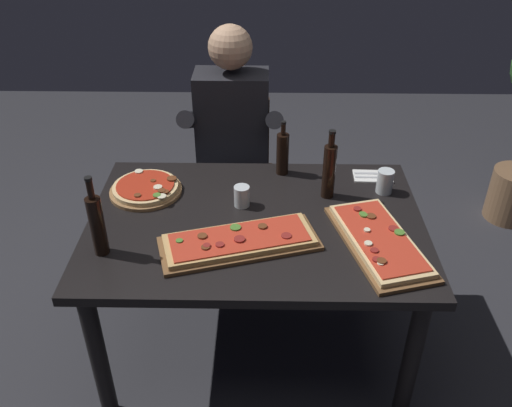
% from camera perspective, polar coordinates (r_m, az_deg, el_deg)
% --- Properties ---
extents(ground_plane, '(6.40, 6.40, 0.00)m').
position_cam_1_polar(ground_plane, '(2.77, -0.02, -14.30)').
color(ground_plane, '#2D2D33').
extents(dining_table, '(1.40, 0.96, 0.74)m').
position_cam_1_polar(dining_table, '(2.33, -0.02, -3.65)').
color(dining_table, black).
rests_on(dining_table, ground_plane).
extents(pizza_rectangular_front, '(0.66, 0.40, 0.05)m').
position_cam_1_polar(pizza_rectangular_front, '(2.13, -1.76, -3.98)').
color(pizza_rectangular_front, brown).
rests_on(pizza_rectangular_front, dining_table).
extents(pizza_rectangular_left, '(0.39, 0.60, 0.05)m').
position_cam_1_polar(pizza_rectangular_left, '(2.19, 12.74, -3.78)').
color(pizza_rectangular_left, brown).
rests_on(pizza_rectangular_left, dining_table).
extents(pizza_round_far, '(0.32, 0.32, 0.05)m').
position_cam_1_polar(pizza_round_far, '(2.50, -11.43, 1.53)').
color(pizza_round_far, olive).
rests_on(pizza_round_far, dining_table).
extents(wine_bottle_dark, '(0.06, 0.06, 0.32)m').
position_cam_1_polar(wine_bottle_dark, '(2.39, 7.65, 3.51)').
color(wine_bottle_dark, black).
rests_on(wine_bottle_dark, dining_table).
extents(oil_bottle_amber, '(0.06, 0.06, 0.34)m').
position_cam_1_polar(oil_bottle_amber, '(2.11, -16.27, -2.05)').
color(oil_bottle_amber, black).
rests_on(oil_bottle_amber, dining_table).
extents(vinegar_bottle_green, '(0.06, 0.06, 0.27)m').
position_cam_1_polar(vinegar_bottle_green, '(2.56, 2.80, 5.30)').
color(vinegar_bottle_green, black).
rests_on(vinegar_bottle_green, dining_table).
extents(tumbler_near_camera, '(0.07, 0.07, 0.09)m').
position_cam_1_polar(tumbler_near_camera, '(2.35, -1.49, 0.77)').
color(tumbler_near_camera, silver).
rests_on(tumbler_near_camera, dining_table).
extents(tumbler_far_side, '(0.07, 0.07, 0.11)m').
position_cam_1_polar(tumbler_far_side, '(2.50, 13.30, 2.12)').
color(tumbler_far_side, silver).
rests_on(tumbler_far_side, dining_table).
extents(napkin_cutlery_set, '(0.18, 0.12, 0.01)m').
position_cam_1_polar(napkin_cutlery_set, '(2.63, 12.10, 2.80)').
color(napkin_cutlery_set, white).
rests_on(napkin_cutlery_set, dining_table).
extents(diner_chair, '(0.44, 0.44, 0.87)m').
position_cam_1_polar(diner_chair, '(3.14, -2.28, 3.57)').
color(diner_chair, black).
rests_on(diner_chair, ground_plane).
extents(seated_diner, '(0.53, 0.41, 1.33)m').
position_cam_1_polar(seated_diner, '(2.91, -2.51, 6.74)').
color(seated_diner, '#23232D').
rests_on(seated_diner, ground_plane).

